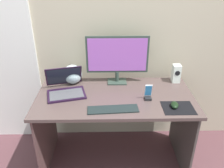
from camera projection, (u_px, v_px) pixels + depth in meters
ground_plane at (114, 158)px, 2.38m from camera, size 8.00×8.00×0.00m
wall_back at (114, 25)px, 2.19m from camera, size 6.00×0.04×2.50m
desk at (115, 110)px, 2.11m from camera, size 1.37×0.70×0.74m
monitor at (117, 57)px, 2.15m from camera, size 0.58×0.14×0.46m
speaker_right at (176, 73)px, 2.23m from camera, size 0.07×0.08×0.17m
laptop at (66, 88)px, 2.06m from camera, size 0.39×0.38×0.21m
fishbowl at (73, 74)px, 2.22m from camera, size 0.18×0.18×0.18m
keyboard_external at (113, 109)px, 1.83m from camera, size 0.41×0.14×0.01m
mousepad at (178, 108)px, 1.86m from camera, size 0.25×0.20×0.00m
mouse at (175, 105)px, 1.86m from camera, size 0.08×0.11×0.04m
phone_in_dock at (148, 94)px, 1.96m from camera, size 0.06×0.06×0.14m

